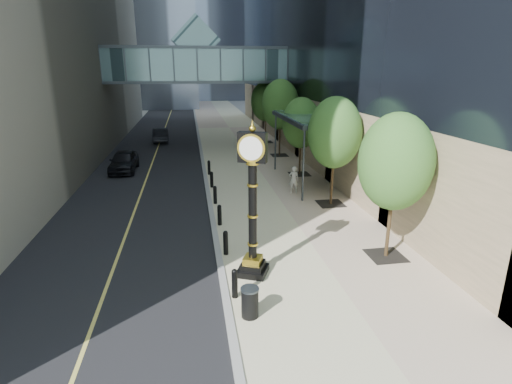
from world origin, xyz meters
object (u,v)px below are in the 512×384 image
street_clock (253,213)px  car_near (124,161)px  car_far (161,135)px  trash_bin (250,303)px  pedestrian (294,180)px

street_clock → car_near: bearing=136.4°
street_clock → car_far: size_ratio=1.27×
trash_bin → car_near: 20.32m
car_near → trash_bin: bearing=-70.6°
pedestrian → car_far: 21.42m
car_near → car_far: (1.90, 12.09, -0.05)m
street_clock → car_far: 29.26m
street_clock → trash_bin: size_ratio=6.01×
pedestrian → car_near: size_ratio=0.38×
car_near → car_far: bearing=82.1°
trash_bin → pedestrian: (4.43, 11.90, 0.38)m
car_far → pedestrian: bearing=112.2°
pedestrian → car_far: pedestrian is taller
trash_bin → car_far: car_far is taller
pedestrian → car_near: pedestrian is taller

